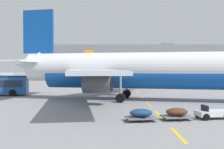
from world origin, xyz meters
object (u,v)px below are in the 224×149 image
(airliner_mid_left, at_px, (60,68))
(catering_truck, at_px, (0,81))
(baggage_train, at_px, (177,113))
(airliner_foreground, at_px, (135,70))
(fuel_service_truck, at_px, (146,80))

(airliner_mid_left, bearing_deg, catering_truck, -87.54)
(catering_truck, bearing_deg, airliner_mid_left, 92.46)
(catering_truck, xyz_separation_m, baggage_train, (26.75, -29.70, -1.12))
(airliner_foreground, height_order, airliner_mid_left, airliner_mid_left)
(catering_truck, distance_m, baggage_train, 39.99)
(baggage_train, bearing_deg, catering_truck, 132.01)
(catering_truck, distance_m, fuel_service_truck, 28.97)
(airliner_foreground, height_order, baggage_train, airliner_foreground)
(airliner_foreground, distance_m, baggage_train, 13.95)
(catering_truck, bearing_deg, airliner_foreground, -33.97)
(catering_truck, xyz_separation_m, fuel_service_truck, (28.46, 5.43, 0.00))
(airliner_mid_left, distance_m, baggage_train, 107.45)
(catering_truck, relative_size, fuel_service_truck, 0.95)
(fuel_service_truck, height_order, baggage_train, fuel_service_truck)
(airliner_foreground, relative_size, fuel_service_truck, 4.96)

